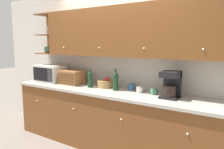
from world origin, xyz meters
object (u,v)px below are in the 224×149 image
(mug_patterned_third, at_px, (139,90))
(mug, at_px, (154,91))
(microwave, at_px, (51,73))
(second_wine_bottle, at_px, (116,81))
(mug_blue_second, at_px, (131,87))
(fruit_basket, at_px, (106,84))
(wine_glass, at_px, (92,77))
(bread_box, at_px, (72,77))
(wine_bottle, at_px, (90,79))
(coffee_maker, at_px, (171,85))

(mug_patterned_third, distance_m, mug, 0.22)
(microwave, xyz_separation_m, second_wine_bottle, (1.47, -0.01, -0.00))
(mug_blue_second, bearing_deg, microwave, -174.74)
(fruit_basket, xyz_separation_m, second_wine_bottle, (0.26, -0.11, 0.09))
(mug_blue_second, bearing_deg, second_wine_bottle, -138.52)
(wine_glass, xyz_separation_m, mug, (1.20, -0.11, -0.10))
(bread_box, distance_m, fruit_basket, 0.68)
(wine_glass, bearing_deg, bread_box, -153.14)
(fruit_basket, distance_m, mug_blue_second, 0.45)
(microwave, distance_m, mug, 2.07)
(wine_bottle, relative_size, second_wine_bottle, 0.92)
(mug_blue_second, height_order, coffee_maker, coffee_maker)
(fruit_basket, relative_size, second_wine_bottle, 0.80)
(second_wine_bottle, bearing_deg, wine_glass, 164.02)
(wine_glass, height_order, coffee_maker, coffee_maker)
(second_wine_bottle, height_order, coffee_maker, coffee_maker)
(mug_patterned_third, relative_size, coffee_maker, 0.26)
(bread_box, relative_size, coffee_maker, 1.15)
(bread_box, distance_m, mug, 1.53)
(wine_bottle, relative_size, fruit_basket, 1.15)
(bread_box, relative_size, mug_blue_second, 3.95)
(wine_bottle, height_order, second_wine_bottle, second_wine_bottle)
(wine_bottle, xyz_separation_m, fruit_basket, (0.21, 0.14, -0.08))
(wine_bottle, distance_m, mug_patterned_third, 0.86)
(fruit_basket, height_order, mug_patterned_third, fruit_basket)
(wine_bottle, height_order, fruit_basket, wine_bottle)
(second_wine_bottle, relative_size, mug_blue_second, 3.24)
(second_wine_bottle, xyz_separation_m, mug_patterned_third, (0.38, 0.06, -0.11))
(mug_blue_second, xyz_separation_m, mug_patterned_third, (0.20, -0.10, -0.00))
(second_wine_bottle, bearing_deg, microwave, 179.63)
(wine_bottle, bearing_deg, bread_box, 175.03)
(wine_glass, distance_m, mug_patterned_third, 0.99)
(bread_box, height_order, fruit_basket, bread_box)
(fruit_basket, bearing_deg, coffee_maker, -5.09)
(mug, bearing_deg, mug_blue_second, 166.77)
(mug_blue_second, bearing_deg, mug, -13.23)
(wine_bottle, relative_size, mug_blue_second, 2.99)
(mug_patterned_third, xyz_separation_m, mug, (0.22, 0.01, 0.00))
(microwave, bearing_deg, coffee_maker, -0.03)
(microwave, xyz_separation_m, fruit_basket, (1.21, 0.10, -0.09))
(mug_patterned_third, height_order, mug, mug)
(bread_box, distance_m, wine_bottle, 0.45)
(mug, distance_m, coffee_maker, 0.30)
(wine_glass, height_order, fruit_basket, wine_glass)
(mug, bearing_deg, coffee_maker, -12.08)
(wine_glass, height_order, mug_patterned_third, wine_glass)
(wine_glass, bearing_deg, coffee_maker, -6.41)
(wine_bottle, height_order, mug_patterned_third, wine_bottle)
(mug_blue_second, bearing_deg, mug_patterned_third, -27.85)
(microwave, relative_size, bread_box, 1.34)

